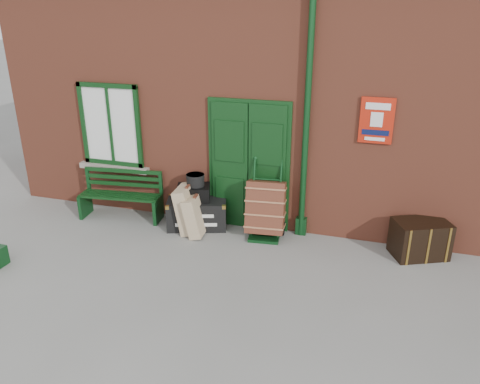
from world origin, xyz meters
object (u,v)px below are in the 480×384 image
at_px(bench, 122,193).
at_px(porter_trolley, 266,208).
at_px(dark_trunk, 420,239).
at_px(houdini_trunk, 197,213).

height_order(bench, porter_trolley, porter_trolley).
bearing_deg(dark_trunk, porter_trolley, 155.84).
height_order(bench, houdini_trunk, bench).
bearing_deg(bench, porter_trolley, -5.79).
distance_m(bench, houdini_trunk, 1.48).
bearing_deg(dark_trunk, houdini_trunk, 156.24).
bearing_deg(houdini_trunk, porter_trolley, -16.47).
distance_m(bench, dark_trunk, 5.18).
bearing_deg(dark_trunk, bench, 156.17).
distance_m(bench, porter_trolley, 2.71).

